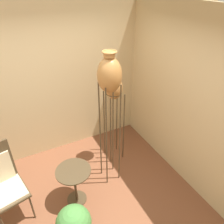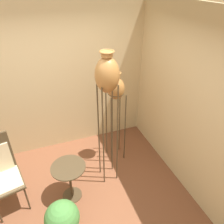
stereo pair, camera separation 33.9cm
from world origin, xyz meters
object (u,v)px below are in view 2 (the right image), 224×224
at_px(chair, 1,171).
at_px(vase_stand_medium, 116,91).
at_px(side_table, 69,175).
at_px(vase_stand_tall, 107,78).
at_px(potted_plant, 62,220).

bearing_deg(chair, vase_stand_medium, -1.04).
relative_size(chair, side_table, 1.85).
distance_m(vase_stand_tall, vase_stand_medium, 0.67).
relative_size(vase_stand_tall, potted_plant, 3.64).
relative_size(vase_stand_tall, side_table, 3.43).
bearing_deg(vase_stand_medium, chair, -168.50).
relative_size(side_table, potted_plant, 1.06).
height_order(vase_stand_medium, potted_plant, vase_stand_medium).
distance_m(vase_stand_medium, side_table, 1.47).
height_order(vase_stand_tall, side_table, vase_stand_tall).
height_order(vase_stand_medium, chair, vase_stand_medium).
height_order(vase_stand_tall, chair, vase_stand_tall).
bearing_deg(vase_stand_medium, vase_stand_tall, -124.37).
bearing_deg(side_table, chair, 164.93).
distance_m(vase_stand_medium, potted_plant, 1.97).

